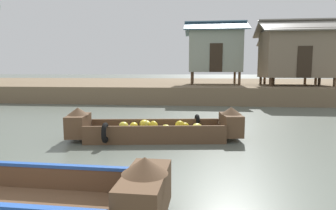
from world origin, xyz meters
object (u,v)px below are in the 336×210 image
banana_boat (155,128)px  stilt_house_left (215,50)px  stilt_house_mid_right (296,53)px  stilt_house_mid_left (291,58)px

banana_boat → stilt_house_left: (2.24, 12.14, 2.95)m
stilt_house_left → stilt_house_mid_right: 5.05m
banana_boat → stilt_house_mid_right: (7.13, 10.93, 2.66)m
stilt_house_left → stilt_house_mid_left: (4.80, -0.62, -0.57)m
banana_boat → stilt_house_mid_right: size_ratio=1.02×
stilt_house_mid_right → stilt_house_left: bearing=166.0°
stilt_house_left → stilt_house_mid_left: size_ratio=1.12×
stilt_house_mid_right → stilt_house_mid_left: bearing=98.1°
stilt_house_mid_left → banana_boat: bearing=-121.4°
stilt_house_left → stilt_house_mid_left: stilt_house_left is taller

